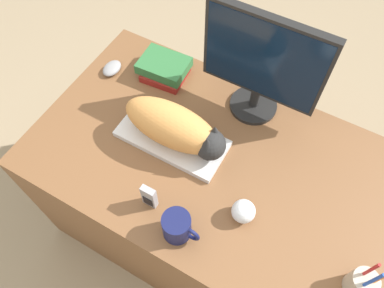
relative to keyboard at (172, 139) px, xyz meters
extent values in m
cube|color=brown|center=(0.18, 0.01, -0.38)|extent=(1.35, 0.79, 0.73)
cube|color=silver|center=(0.00, 0.00, 0.00)|extent=(0.40, 0.18, 0.02)
ellipsoid|color=#D18C47|center=(0.00, 0.00, 0.09)|extent=(0.36, 0.15, 0.15)
sphere|color=#262626|center=(0.15, 0.00, 0.08)|extent=(0.11, 0.11, 0.11)
cone|color=#262626|center=(0.15, -0.03, 0.13)|extent=(0.04, 0.04, 0.04)
cone|color=#262626|center=(0.15, 0.03, 0.13)|extent=(0.04, 0.04, 0.04)
cylinder|color=black|center=(0.19, 0.29, 0.00)|extent=(0.18, 0.18, 0.02)
cylinder|color=black|center=(0.19, 0.29, 0.05)|extent=(0.04, 0.04, 0.09)
cube|color=black|center=(0.19, 0.29, 0.25)|extent=(0.43, 0.03, 0.34)
cube|color=black|center=(0.19, 0.28, 0.25)|extent=(0.41, 0.01, 0.31)
ellipsoid|color=gray|center=(-0.39, 0.17, 0.00)|extent=(0.07, 0.09, 0.03)
cylinder|color=#141947|center=(0.19, -0.29, 0.04)|extent=(0.09, 0.09, 0.11)
torus|color=#141947|center=(0.24, -0.29, 0.04)|extent=(0.07, 0.01, 0.07)
cylinder|color=#B2A893|center=(0.74, -0.17, 0.03)|extent=(0.08, 0.08, 0.09)
cylinder|color=orange|center=(0.76, -0.17, 0.09)|extent=(0.01, 0.01, 0.13)
cylinder|color=#B21E1E|center=(0.73, -0.16, 0.10)|extent=(0.01, 0.01, 0.16)
cylinder|color=#1E47B2|center=(0.74, -0.19, 0.11)|extent=(0.01, 0.01, 0.18)
sphere|color=silver|center=(0.35, -0.14, 0.03)|extent=(0.08, 0.08, 0.08)
cube|color=#99999E|center=(0.07, -0.25, 0.04)|extent=(0.05, 0.02, 0.11)
cube|color=black|center=(0.07, -0.26, 0.03)|extent=(0.03, 0.00, 0.05)
cube|color=maroon|center=(-0.19, 0.25, 0.00)|extent=(0.18, 0.16, 0.03)
cube|color=#2D6B38|center=(-0.19, 0.26, 0.04)|extent=(0.20, 0.16, 0.04)
camera|label=1|loc=(0.42, -0.60, 1.16)|focal=35.00mm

